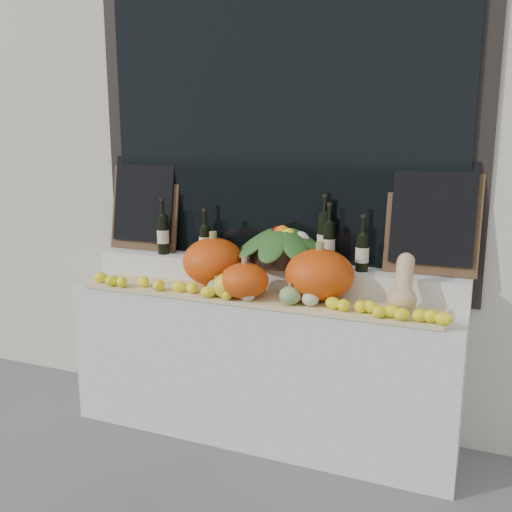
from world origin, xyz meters
TOP-DOWN VIEW (x-y plane):
  - storefront_facade at (0.00, 2.25)m, footprint 7.00×0.94m
  - display_sill at (0.00, 1.52)m, footprint 2.30×0.55m
  - rear_tier at (0.00, 1.68)m, footprint 2.30×0.25m
  - straw_bedding at (0.00, 1.40)m, footprint 2.10×0.32m
  - pumpkin_left at (-0.30, 1.52)m, footprint 0.41×0.41m
  - pumpkin_right at (0.37, 1.46)m, footprint 0.42×0.42m
  - pumpkin_center at (-0.02, 1.33)m, footprint 0.36×0.36m
  - butternut_squash at (0.83, 1.41)m, footprint 0.15×0.21m
  - decorative_gourds at (0.02, 1.29)m, footprint 0.65×0.15m
  - lemon_heap at (0.00, 1.29)m, footprint 2.20×0.16m
  - produce_bowl at (0.08, 1.66)m, footprint 0.59×0.59m
  - wine_bottle_far_left at (-0.72, 1.64)m, footprint 0.08×0.08m
  - wine_bottle_near_left at (-0.44, 1.66)m, footprint 0.08×0.08m
  - wine_bottle_tall at (0.32, 1.72)m, footprint 0.08×0.08m
  - wine_bottle_near_right at (0.35, 1.70)m, footprint 0.08×0.08m
  - wine_bottle_far_right at (0.56, 1.65)m, footprint 0.08×0.08m
  - chalkboard_left at (-0.92, 1.74)m, footprint 0.50×0.13m
  - chalkboard_right at (0.92, 1.74)m, footprint 0.50×0.13m

SIDE VIEW (x-z plane):
  - display_sill at x=0.00m, z-range 0.00..0.88m
  - straw_bedding at x=0.00m, z-range 0.88..0.90m
  - lemon_heap at x=0.00m, z-range 0.91..0.97m
  - rear_tier at x=0.00m, z-range 0.88..1.04m
  - decorative_gourds at x=0.02m, z-range 0.88..1.04m
  - pumpkin_center at x=-0.02m, z-range 0.91..1.10m
  - butternut_squash at x=0.83m, z-range 0.88..1.17m
  - pumpkin_right at x=0.37m, z-range 0.91..1.18m
  - pumpkin_left at x=-0.30m, z-range 0.91..1.19m
  - wine_bottle_near_left at x=-0.44m, z-range 0.99..1.29m
  - wine_bottle_far_right at x=0.56m, z-range 0.99..1.31m
  - produce_bowl at x=0.08m, z-range 1.03..1.28m
  - wine_bottle_far_left at x=-0.72m, z-range 0.99..1.35m
  - wine_bottle_near_right at x=0.35m, z-range 0.99..1.36m
  - wine_bottle_tall at x=0.32m, z-range 0.99..1.40m
  - chalkboard_left at x=-0.92m, z-range 1.05..1.67m
  - chalkboard_right at x=0.92m, z-range 1.05..1.67m
  - storefront_facade at x=0.00m, z-range 0.00..4.50m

